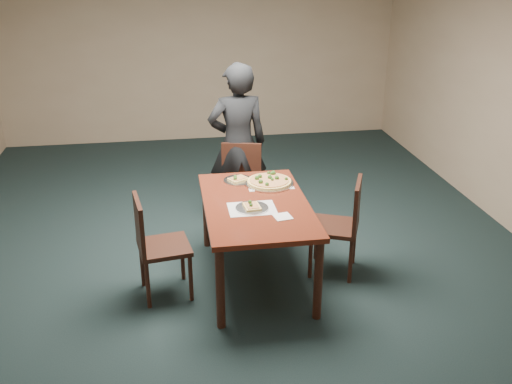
{
  "coord_description": "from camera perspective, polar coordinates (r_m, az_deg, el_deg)",
  "views": [
    {
      "loc": [
        -0.53,
        -4.76,
        2.76
      ],
      "look_at": [
        0.18,
        -0.31,
        0.85
      ],
      "focal_mm": 40.0,
      "sensor_mm": 36.0,
      "label": 1
    }
  ],
  "objects": [
    {
      "name": "ground",
      "position": [
        5.53,
        -2.34,
        -6.98
      ],
      "size": [
        8.0,
        8.0,
        0.0
      ],
      "primitive_type": "plane",
      "color": "black",
      "rests_on": "ground"
    },
    {
      "name": "room_shell",
      "position": [
        4.9,
        -2.67,
        10.93
      ],
      "size": [
        8.0,
        8.0,
        8.0
      ],
      "color": "tan",
      "rests_on": "ground"
    },
    {
      "name": "dining_table",
      "position": [
        4.97,
        0.0,
        -2.04
      ],
      "size": [
        0.9,
        1.5,
        0.75
      ],
      "color": "#501B10",
      "rests_on": "ground"
    },
    {
      "name": "chair_far",
      "position": [
        6.0,
        -1.55,
        0.98
      ],
      "size": [
        0.51,
        0.51,
        0.91
      ],
      "rotation": [
        0.0,
        0.0,
        -0.24
      ],
      "color": "black",
      "rests_on": "ground"
    },
    {
      "name": "chair_left",
      "position": [
        4.86,
        -10.12,
        -4.9
      ],
      "size": [
        0.48,
        0.48,
        0.91
      ],
      "rotation": [
        0.0,
        0.0,
        1.73
      ],
      "color": "black",
      "rests_on": "ground"
    },
    {
      "name": "chair_right",
      "position": [
        5.19,
        8.71,
        -2.91
      ],
      "size": [
        0.55,
        0.55,
        0.91
      ],
      "rotation": [
        0.0,
        0.0,
        -1.97
      ],
      "color": "black",
      "rests_on": "ground"
    },
    {
      "name": "diner",
      "position": [
        6.08,
        -1.84,
        4.83
      ],
      "size": [
        0.66,
        0.46,
        1.73
      ],
      "primitive_type": "imported",
      "rotation": [
        0.0,
        0.0,
        3.21
      ],
      "color": "black",
      "rests_on": "ground"
    },
    {
      "name": "placemat_main",
      "position": [
        5.33,
        1.33,
        0.84
      ],
      "size": [
        0.42,
        0.32,
        0.0
      ],
      "primitive_type": "cube",
      "color": "white",
      "rests_on": "dining_table"
    },
    {
      "name": "placemat_near",
      "position": [
        4.82,
        -0.41,
        -1.66
      ],
      "size": [
        0.4,
        0.3,
        0.0
      ],
      "primitive_type": "cube",
      "color": "white",
      "rests_on": "dining_table"
    },
    {
      "name": "pizza_pan",
      "position": [
        5.33,
        1.32,
        1.07
      ],
      "size": [
        0.45,
        0.45,
        0.07
      ],
      "color": "silver",
      "rests_on": "dining_table"
    },
    {
      "name": "slice_plate_near",
      "position": [
        4.82,
        -0.41,
        -1.52
      ],
      "size": [
        0.28,
        0.28,
        0.06
      ],
      "color": "silver",
      "rests_on": "dining_table"
    },
    {
      "name": "slice_plate_far",
      "position": [
        5.4,
        -1.81,
        1.25
      ],
      "size": [
        0.28,
        0.28,
        0.06
      ],
      "color": "silver",
      "rests_on": "dining_table"
    },
    {
      "name": "napkin",
      "position": [
        4.67,
        2.67,
        -2.48
      ],
      "size": [
        0.16,
        0.16,
        0.01
      ],
      "primitive_type": "cube",
      "rotation": [
        0.0,
        0.0,
        0.17
      ],
      "color": "white",
      "rests_on": "dining_table"
    }
  ]
}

